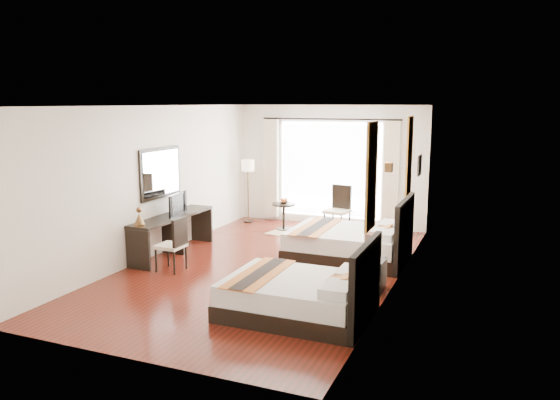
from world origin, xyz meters
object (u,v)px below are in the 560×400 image
at_px(window_chair, 337,219).
at_px(floor_lamp, 248,170).
at_px(television, 174,204).
at_px(vase, 368,258).
at_px(console_desk, 173,235).
at_px(bed_far, 351,243).
at_px(desk_chair, 172,254).
at_px(table_lamp, 372,241).
at_px(side_table, 284,217).
at_px(nightstand, 370,275).
at_px(bed_near, 302,295).
at_px(fruit_bowl, 284,202).

bearing_deg(window_chair, floor_lamp, -85.65).
bearing_deg(television, vase, -110.00).
height_order(vase, floor_lamp, floor_lamp).
bearing_deg(console_desk, floor_lamp, 87.92).
xyz_separation_m(bed_far, desk_chair, (-2.67, -1.84, -0.02)).
relative_size(table_lamp, side_table, 0.64).
relative_size(table_lamp, vase, 2.93).
height_order(console_desk, side_table, console_desk).
height_order(nightstand, vase, vase).
xyz_separation_m(television, floor_lamp, (0.09, 3.03, 0.31)).
relative_size(nightstand, desk_chair, 0.55).
height_order(table_lamp, console_desk, table_lamp).
distance_m(table_lamp, vase, 0.29).
xyz_separation_m(bed_near, television, (-3.30, 1.98, 0.68)).
bearing_deg(television, fruit_bowl, -32.57).
relative_size(side_table, fruit_bowl, 3.07).
bearing_deg(console_desk, side_table, 65.63).
distance_m(vase, desk_chair, 3.38).
bearing_deg(vase, desk_chair, -177.81).
relative_size(bed_near, bed_far, 0.92).
relative_size(nightstand, fruit_bowl, 2.58).
distance_m(bed_near, desk_chair, 2.93).
bearing_deg(desk_chair, table_lamp, -173.79).
relative_size(desk_chair, window_chair, 0.89).
relative_size(console_desk, desk_chair, 2.35).
height_order(nightstand, desk_chair, desk_chair).
distance_m(television, fruit_bowl, 2.88).
relative_size(bed_far, desk_chair, 2.26).
bearing_deg(fruit_bowl, window_chair, 9.01).
bearing_deg(fruit_bowl, table_lamp, -49.42).
relative_size(nightstand, television, 0.70).
relative_size(vase, console_desk, 0.06).
xyz_separation_m(bed_far, window_chair, (-0.83, 1.91, 0.01)).
relative_size(desk_chair, floor_lamp, 0.62).
xyz_separation_m(desk_chair, side_table, (0.63, 3.56, 0.02)).
height_order(side_table, window_chair, window_chair).
xyz_separation_m(bed_near, fruit_bowl, (-2.11, 4.59, 0.35)).
bearing_deg(floor_lamp, bed_far, -34.43).
bearing_deg(console_desk, window_chair, 49.74).
bearing_deg(fruit_bowl, nightstand, -49.95).
distance_m(bed_far, table_lamp, 1.72).
bearing_deg(console_desk, nightstand, -8.79).
relative_size(bed_far, floor_lamp, 1.40).
bearing_deg(table_lamp, window_chair, 114.40).
distance_m(bed_far, nightstand, 1.71).
relative_size(console_desk, floor_lamp, 1.45).
xyz_separation_m(floor_lamp, window_chair, (2.30, -0.24, -0.96)).
distance_m(console_desk, desk_chair, 1.07).
xyz_separation_m(desk_chair, fruit_bowl, (0.63, 3.56, 0.35)).
xyz_separation_m(console_desk, television, (0.02, 0.05, 0.59)).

